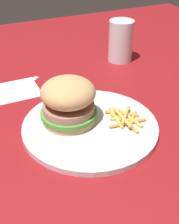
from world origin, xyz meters
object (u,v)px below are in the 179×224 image
at_px(napkin, 17,90).
at_px(sandwich, 68,101).
at_px(drink_glass, 121,43).
at_px(fries_pile, 125,119).
at_px(plate, 89,126).
at_px(fork, 16,90).

bearing_deg(napkin, sandwich, 109.50).
bearing_deg(napkin, drink_glass, -170.06).
xyz_separation_m(fries_pile, drink_glass, (-0.16, -0.31, 0.04)).
height_order(plate, fries_pile, fries_pile).
relative_size(sandwich, fries_pile, 1.13).
height_order(napkin, drink_glass, drink_glass).
bearing_deg(fork, napkin, -143.14).
relative_size(fries_pile, drink_glass, 0.86).
relative_size(plate, napkin, 2.60).
distance_m(napkin, fork, 0.00).
relative_size(napkin, drink_glass, 0.90).
bearing_deg(plate, napkin, -65.51).
bearing_deg(napkin, plate, 114.49).
bearing_deg(fries_pile, fork, -53.94).
xyz_separation_m(sandwich, drink_glass, (-0.27, -0.25, -0.00)).
relative_size(fries_pile, napkin, 0.96).
xyz_separation_m(napkin, drink_glass, (-0.34, -0.06, 0.06)).
distance_m(fries_pile, fork, 0.30).
relative_size(napkin, fork, 0.74).
xyz_separation_m(sandwich, napkin, (0.07, -0.20, -0.06)).
height_order(napkin, fork, fork).
bearing_deg(drink_glass, sandwich, 43.59).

